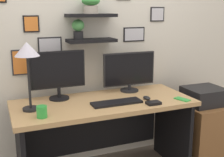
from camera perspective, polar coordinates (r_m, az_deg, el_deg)
The scene contains 12 objects.
back_wall_assembly at distance 2.93m, azimuth -4.81°, elevation 9.43°, with size 4.40×0.24×2.70m.
desk at distance 2.75m, azimuth -1.98°, elevation -8.23°, with size 1.59×0.68×0.75m.
monitor_left at distance 2.68m, azimuth -10.34°, elevation 1.04°, with size 0.49×0.18×0.44m.
monitor_right at distance 2.91m, azimuth 3.33°, elevation 1.42°, with size 0.53×0.18×0.38m.
keyboard at distance 2.56m, azimuth 0.90°, elevation -4.64°, with size 0.44×0.14×0.02m, color black.
computer_mouse at distance 2.69m, azimuth 6.69°, elevation -3.72°, with size 0.06×0.09×0.03m, color black.
desk_lamp at distance 2.39m, azimuth -15.98°, elevation 4.39°, with size 0.19×0.19×0.55m.
cell_phone at distance 2.74m, azimuth 13.34°, elevation -3.89°, with size 0.07×0.14×0.01m, color green.
coffee_mug at distance 2.30m, azimuth -13.33°, elevation -6.23°, with size 0.08×0.08×0.09m, color green.
scissors_tray at distance 2.57m, azimuth 7.97°, elevation -4.67°, with size 0.12×0.08×0.02m, color black.
drawer_cabinet at distance 3.29m, azimuth 16.81°, elevation -9.65°, with size 0.44×0.50×0.60m, color brown.
printer at distance 3.16m, azimuth 17.28°, elevation -3.21°, with size 0.38×0.34×0.17m, color black.
Camera 1 is at (-0.88, -2.35, 1.55)m, focal length 47.60 mm.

